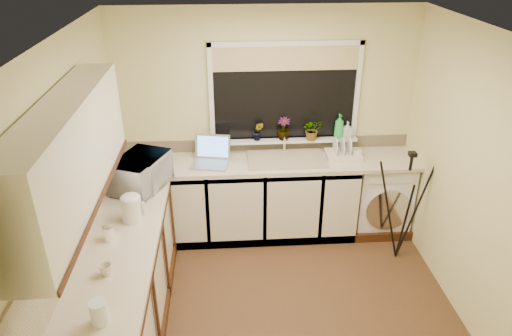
% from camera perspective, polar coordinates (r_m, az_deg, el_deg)
% --- Properties ---
extents(floor, '(3.20, 3.20, 0.00)m').
position_cam_1_polar(floor, '(4.51, 2.74, -16.34)').
color(floor, brown).
rests_on(floor, ground).
extents(ceiling, '(3.20, 3.20, 0.00)m').
position_cam_1_polar(ceiling, '(3.34, 3.69, 15.88)').
color(ceiling, white).
rests_on(ceiling, ground).
extents(wall_back, '(3.20, 0.00, 3.20)m').
position_cam_1_polar(wall_back, '(5.13, 1.15, 5.62)').
color(wall_back, beige).
rests_on(wall_back, ground).
extents(wall_front, '(3.20, 0.00, 3.20)m').
position_cam_1_polar(wall_front, '(2.60, 7.30, -19.23)').
color(wall_front, beige).
rests_on(wall_front, ground).
extents(wall_left, '(0.00, 3.00, 3.00)m').
position_cam_1_polar(wall_left, '(3.93, -20.75, -3.32)').
color(wall_left, beige).
rests_on(wall_left, ground).
extents(wall_right, '(0.00, 3.00, 3.00)m').
position_cam_1_polar(wall_right, '(4.27, 25.01, -1.69)').
color(wall_right, beige).
rests_on(wall_right, ground).
extents(base_cabinet_back, '(2.55, 0.60, 0.86)m').
position_cam_1_polar(base_cabinet_back, '(5.19, -2.22, -3.89)').
color(base_cabinet_back, silver).
rests_on(base_cabinet_back, floor).
extents(base_cabinet_left, '(0.54, 2.40, 0.86)m').
position_cam_1_polar(base_cabinet_left, '(4.07, -15.79, -15.13)').
color(base_cabinet_left, silver).
rests_on(base_cabinet_left, floor).
extents(worktop_back, '(3.20, 0.60, 0.04)m').
position_cam_1_polar(worktop_back, '(4.99, 1.42, 0.68)').
color(worktop_back, beige).
rests_on(worktop_back, base_cabinet_back).
extents(worktop_left, '(0.60, 2.40, 0.04)m').
position_cam_1_polar(worktop_left, '(3.79, -16.64, -10.05)').
color(worktop_left, beige).
rests_on(worktop_left, base_cabinet_left).
extents(upper_cabinet, '(0.28, 1.90, 0.70)m').
position_cam_1_polar(upper_cabinet, '(3.25, -21.66, 1.53)').
color(upper_cabinet, silver).
rests_on(upper_cabinet, wall_left).
extents(splashback_left, '(0.02, 2.40, 0.45)m').
position_cam_1_polar(splashback_left, '(3.73, -21.48, -6.96)').
color(splashback_left, beige).
rests_on(splashback_left, wall_left).
extents(splashback_back, '(3.20, 0.02, 0.14)m').
position_cam_1_polar(splashback_back, '(5.21, 1.14, 2.96)').
color(splashback_back, beige).
rests_on(splashback_back, wall_back).
extents(window_glass, '(1.50, 0.02, 1.00)m').
position_cam_1_polar(window_glass, '(5.02, 3.50, 9.06)').
color(window_glass, black).
rests_on(window_glass, wall_back).
extents(window_blind, '(1.50, 0.02, 0.25)m').
position_cam_1_polar(window_blind, '(4.90, 3.67, 13.15)').
color(window_blind, tan).
rests_on(window_blind, wall_back).
extents(windowsill, '(1.60, 0.14, 0.03)m').
position_cam_1_polar(windowsill, '(5.15, 3.42, 3.42)').
color(windowsill, white).
rests_on(windowsill, wall_back).
extents(sink, '(0.82, 0.46, 0.03)m').
position_cam_1_polar(sink, '(5.00, 3.71, 1.09)').
color(sink, tan).
rests_on(sink, worktop_back).
extents(faucet, '(0.03, 0.03, 0.24)m').
position_cam_1_polar(faucet, '(5.12, 3.49, 3.04)').
color(faucet, silver).
rests_on(faucet, worktop_back).
extents(washing_machine, '(0.60, 0.59, 0.83)m').
position_cam_1_polar(washing_machine, '(5.50, 14.83, -3.13)').
color(washing_machine, white).
rests_on(washing_machine, floor).
extents(laptop, '(0.43, 0.39, 0.28)m').
position_cam_1_polar(laptop, '(4.94, -5.47, 1.46)').
color(laptop, '#9B9CA3').
rests_on(laptop, worktop_back).
extents(kettle, '(0.17, 0.17, 0.22)m').
position_cam_1_polar(kettle, '(4.06, -14.88, -4.86)').
color(kettle, white).
rests_on(kettle, worktop_left).
extents(dish_rack, '(0.38, 0.29, 0.06)m').
position_cam_1_polar(dish_rack, '(5.13, 10.55, 1.56)').
color(dish_rack, beige).
rests_on(dish_rack, worktop_back).
extents(tripod, '(0.76, 0.76, 1.22)m').
position_cam_1_polar(tripod, '(4.94, 17.52, -4.57)').
color(tripod, black).
rests_on(tripod, floor).
extents(glass_jug, '(0.11, 0.11, 0.16)m').
position_cam_1_polar(glass_jug, '(3.18, -18.54, -16.32)').
color(glass_jug, white).
rests_on(glass_jug, worktop_left).
extents(steel_jar, '(0.09, 0.09, 0.12)m').
position_cam_1_polar(steel_jar, '(3.90, -17.47, -7.57)').
color(steel_jar, white).
rests_on(steel_jar, worktop_left).
extents(microwave, '(0.57, 0.67, 0.31)m').
position_cam_1_polar(microwave, '(4.53, -13.80, -0.55)').
color(microwave, silver).
rests_on(microwave, worktop_left).
extents(plant_b, '(0.13, 0.12, 0.21)m').
position_cam_1_polar(plant_b, '(5.06, 0.26, 4.50)').
color(plant_b, '#999999').
rests_on(plant_b, windowsill).
extents(plant_c, '(0.16, 0.16, 0.25)m').
position_cam_1_polar(plant_c, '(5.09, 3.38, 4.81)').
color(plant_c, '#999999').
rests_on(plant_c, windowsill).
extents(plant_d, '(0.23, 0.20, 0.23)m').
position_cam_1_polar(plant_d, '(5.11, 6.87, 4.67)').
color(plant_d, '#999999').
rests_on(plant_d, windowsill).
extents(soap_bottle_green, '(0.12, 0.12, 0.27)m').
position_cam_1_polar(soap_bottle_green, '(5.20, 10.07, 5.03)').
color(soap_bottle_green, green).
rests_on(soap_bottle_green, windowsill).
extents(soap_bottle_clear, '(0.09, 0.09, 0.19)m').
position_cam_1_polar(soap_bottle_clear, '(5.21, 11.02, 4.55)').
color(soap_bottle_clear, '#999999').
rests_on(soap_bottle_clear, windowsill).
extents(cup_back, '(0.15, 0.15, 0.09)m').
position_cam_1_polar(cup_back, '(5.16, 12.17, 1.75)').
color(cup_back, white).
rests_on(cup_back, worktop_back).
extents(cup_left, '(0.11, 0.11, 0.09)m').
position_cam_1_polar(cup_left, '(3.56, -17.81, -11.71)').
color(cup_left, beige).
rests_on(cup_left, worktop_left).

